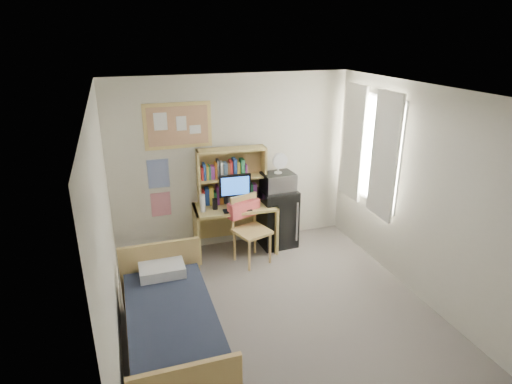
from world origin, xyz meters
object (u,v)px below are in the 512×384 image
object	(u,v)px
microwave	(278,182)
bulletin_board	(178,126)
desk_fan	(278,164)
bed	(173,332)
speaker_left	(215,204)
speaker_right	(255,200)
desk	(235,228)
desk_chair	(252,231)
monitor	(235,191)
mini_fridge	(277,217)

from	to	relation	value
microwave	bulletin_board	bearing A→B (deg)	165.60
desk_fan	bed	bearing A→B (deg)	-137.11
bed	speaker_left	xyz separation A→B (m)	(0.91, 1.87, 0.58)
bulletin_board	speaker_left	distance (m)	1.22
speaker_right	speaker_left	bearing A→B (deg)	180.00
desk	desk_chair	distance (m)	0.44
monitor	speaker_left	xyz separation A→B (m)	(-0.30, 0.02, -0.17)
bulletin_board	speaker_right	size ratio (longest dim) A/B	5.50
desk	desk_chair	world-z (taller)	desk_chair
mini_fridge	microwave	size ratio (longest dim) A/B	1.96
bulletin_board	desk_chair	xyz separation A→B (m)	(0.85, -0.69, -1.42)
desk_chair	microwave	size ratio (longest dim) A/B	2.14
desk	desk_chair	size ratio (longest dim) A/B	1.20
mini_fridge	speaker_left	distance (m)	1.06
desk	monitor	xyz separation A→B (m)	(-0.00, -0.06, 0.62)
desk_chair	speaker_right	size ratio (longest dim) A/B	5.80
desk_chair	mini_fridge	size ratio (longest dim) A/B	1.09
desk_chair	speaker_left	xyz separation A→B (m)	(-0.45, 0.35, 0.33)
desk	mini_fridge	size ratio (longest dim) A/B	1.32
speaker_right	bed	bearing A→B (deg)	-125.93
bed	desk_fan	size ratio (longest dim) A/B	6.39
desk_fan	bulletin_board	bearing A→B (deg)	165.60
microwave	monitor	bearing A→B (deg)	-176.64
bulletin_board	speaker_right	bearing A→B (deg)	-20.70
desk	microwave	world-z (taller)	microwave
monitor	microwave	size ratio (longest dim) A/B	1.07
mini_fridge	bed	world-z (taller)	mini_fridge
bed	microwave	size ratio (longest dim) A/B	3.93
speaker_left	desk_fan	distance (m)	1.10
bed	speaker_right	distance (m)	2.44
speaker_right	desk_fan	xyz separation A→B (m)	(0.39, 0.09, 0.48)
mini_fridge	desk_fan	world-z (taller)	desk_fan
speaker_left	mini_fridge	bearing A→B (deg)	7.72
bulletin_board	monitor	size ratio (longest dim) A/B	1.91
speaker_right	microwave	xyz separation A→B (m)	(0.39, 0.09, 0.21)
bulletin_board	microwave	world-z (taller)	bulletin_board
mini_fridge	speaker_right	world-z (taller)	speaker_right
desk_chair	speaker_right	xyz separation A→B (m)	(0.15, 0.31, 0.34)
bed	speaker_left	distance (m)	2.16
bulletin_board	desk_fan	distance (m)	1.54
mini_fridge	bed	size ratio (longest dim) A/B	0.50
bed	speaker_left	size ratio (longest dim) A/B	11.32
speaker_left	desk_fan	xyz separation A→B (m)	(0.99, 0.05, 0.49)
desk	speaker_right	bearing A→B (deg)	-11.31
bulletin_board	bed	xyz separation A→B (m)	(-0.50, -2.22, -1.67)
mini_fridge	bed	bearing A→B (deg)	-136.80
desk	monitor	size ratio (longest dim) A/B	2.42
desk_chair	bed	world-z (taller)	desk_chair
speaker_left	speaker_right	size ratio (longest dim) A/B	0.94
desk	desk_fan	size ratio (longest dim) A/B	4.20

